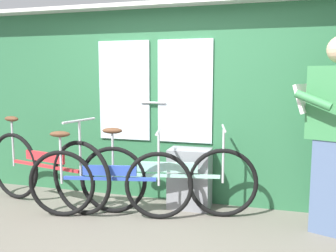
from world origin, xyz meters
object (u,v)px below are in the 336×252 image
at_px(passenger_reading_newspaper, 335,132).
at_px(trash_bin_by_wall, 190,178).
at_px(bicycle_leaning_behind, 45,169).
at_px(bicycle_by_pole, 109,182).
at_px(bicycle_near_door, 166,179).

xyz_separation_m(passenger_reading_newspaper, trash_bin_by_wall, (-1.34, 0.29, -0.59)).
relative_size(passenger_reading_newspaper, trash_bin_by_wall, 2.72).
distance_m(bicycle_leaning_behind, passenger_reading_newspaper, 2.87).
distance_m(bicycle_by_pole, trash_bin_by_wall, 0.86).
height_order(bicycle_leaning_behind, passenger_reading_newspaper, passenger_reading_newspaper).
bearing_deg(bicycle_by_pole, bicycle_leaning_behind, 159.23).
bearing_deg(bicycle_near_door, trash_bin_by_wall, 46.05).
distance_m(bicycle_leaning_behind, bicycle_by_pole, 0.81).
xyz_separation_m(bicycle_leaning_behind, trash_bin_by_wall, (1.49, 0.39, -0.08)).
relative_size(bicycle_near_door, bicycle_leaning_behind, 1.03).
xyz_separation_m(bicycle_leaning_behind, bicycle_by_pole, (0.80, -0.12, -0.04)).
height_order(bicycle_near_door, trash_bin_by_wall, bicycle_near_door).
xyz_separation_m(bicycle_near_door, bicycle_by_pole, (-0.51, -0.23, -0.01)).
bearing_deg(passenger_reading_newspaper, trash_bin_by_wall, 8.95).
bearing_deg(passenger_reading_newspaper, bicycle_near_door, 20.50).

